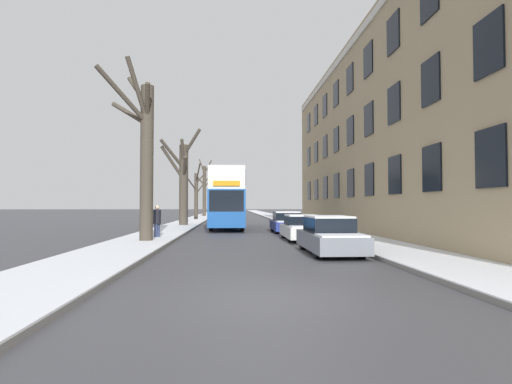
% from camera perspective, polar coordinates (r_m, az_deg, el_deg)
% --- Properties ---
extents(ground_plane, '(320.00, 320.00, 0.00)m').
position_cam_1_polar(ground_plane, '(8.10, 3.75, -14.78)').
color(ground_plane, '#424247').
extents(sidewalk_left, '(2.97, 130.00, 0.16)m').
position_cam_1_polar(sidewalk_left, '(61.01, -7.55, -3.47)').
color(sidewalk_left, slate).
rests_on(sidewalk_left, ground).
extents(sidewalk_right, '(2.97, 130.00, 0.16)m').
position_cam_1_polar(sidewalk_right, '(61.18, 2.34, -3.48)').
color(sidewalk_right, slate).
rests_on(sidewalk_right, ground).
extents(terrace_facade_right, '(9.10, 35.67, 12.73)m').
position_cam_1_polar(terrace_facade_right, '(28.50, 22.13, 7.48)').
color(terrace_facade_right, tan).
rests_on(terrace_facade_right, ground).
extents(bare_tree_left_0, '(2.21, 3.30, 8.41)m').
position_cam_1_polar(bare_tree_left_0, '(19.49, -15.63, 5.36)').
color(bare_tree_left_0, '#423A30').
rests_on(bare_tree_left_0, ground).
extents(bare_tree_left_1, '(3.40, 2.10, 8.01)m').
position_cam_1_polar(bare_tree_left_1, '(33.64, -10.39, 1.71)').
color(bare_tree_left_1, '#423A30').
rests_on(bare_tree_left_1, ground).
extents(bare_tree_left_2, '(2.75, 4.36, 6.49)m').
position_cam_1_polar(bare_tree_left_2, '(46.80, -8.51, -0.18)').
color(bare_tree_left_2, '#423A30').
rests_on(bare_tree_left_2, ground).
extents(bare_tree_left_3, '(2.59, 2.66, 8.83)m').
position_cam_1_polar(bare_tree_left_3, '(60.38, -7.38, 0.42)').
color(bare_tree_left_3, '#423A30').
rests_on(bare_tree_left_3, ground).
extents(double_decker_bus, '(2.49, 10.49, 4.39)m').
position_cam_1_polar(double_decker_bus, '(30.74, -4.12, -0.60)').
color(double_decker_bus, '#194C99').
rests_on(double_decker_bus, ground).
extents(parked_car_0, '(1.75, 4.56, 1.40)m').
position_cam_1_polar(parked_car_0, '(15.26, 10.44, -6.21)').
color(parked_car_0, slate).
rests_on(parked_car_0, ground).
extents(parked_car_1, '(1.86, 4.22, 1.30)m').
position_cam_1_polar(parked_car_1, '(20.83, 6.64, -5.15)').
color(parked_car_1, silver).
rests_on(parked_car_1, ground).
extents(parked_car_2, '(1.90, 4.12, 1.38)m').
position_cam_1_polar(parked_car_2, '(26.56, 4.42, -4.39)').
color(parked_car_2, navy).
rests_on(parked_car_2, ground).
extents(oncoming_van, '(2.04, 5.76, 2.49)m').
position_cam_1_polar(oncoming_van, '(51.78, -5.04, -2.37)').
color(oncoming_van, '#9EA3AD').
rests_on(oncoming_van, ground).
extents(pedestrian_left_sidewalk, '(0.39, 0.39, 1.80)m').
position_cam_1_polar(pedestrian_left_sidewalk, '(21.24, -13.96, -4.02)').
color(pedestrian_left_sidewalk, navy).
rests_on(pedestrian_left_sidewalk, ground).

